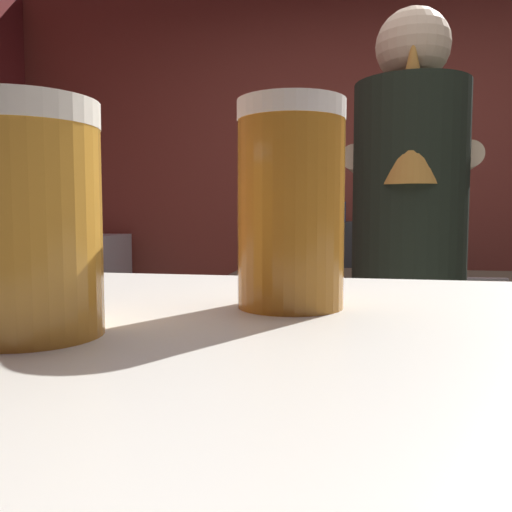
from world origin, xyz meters
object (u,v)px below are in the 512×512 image
at_px(chefs_knife, 474,279).
at_px(bottle_hot_sauce, 301,208).
at_px(mixing_bowl, 321,269).
at_px(bottle_soy, 341,210).
at_px(bottle_vinegar, 369,209).
at_px(pint_glass_far, 30,220).
at_px(mini_fridge, 69,311).
at_px(bottle_olive_oil, 330,209).
at_px(pint_glass_near, 291,205).
at_px(bartender, 408,255).

height_order(chefs_knife, bottle_hot_sauce, bottle_hot_sauce).
height_order(mixing_bowl, bottle_soy, bottle_soy).
bearing_deg(bottle_vinegar, pint_glass_far, -95.18).
distance_m(mini_fridge, mixing_bowl, 2.00).
bearing_deg(bottle_olive_oil, bottle_vinegar, -15.13).
relative_size(bottle_vinegar, bottle_soy, 1.11).
bearing_deg(pint_glass_near, bottle_soy, 90.63).
bearing_deg(bartender, mixing_bowl, 37.23).
bearing_deg(pint_glass_far, mini_fridge, 120.10).
bearing_deg(bottle_hot_sauce, mixing_bowl, -80.46).
bearing_deg(mini_fridge, bottle_soy, 2.98).
bearing_deg(bartender, bottle_soy, 14.13).
bearing_deg(bottle_soy, mixing_bowl, -92.86).
height_order(pint_glass_far, bottle_olive_oil, bottle_olive_oil).
xyz_separation_m(mixing_bowl, bottle_olive_oil, (-0.02, 1.17, 0.25)).
relative_size(chefs_knife, bottle_soy, 1.36).
bearing_deg(pint_glass_far, bottle_vinegar, 84.82).
xyz_separation_m(pint_glass_near, pint_glass_far, (-0.13, -0.12, -0.01)).
bearing_deg(bottle_hot_sauce, bottle_vinegar, -7.09).
relative_size(bottle_soy, bottle_olive_oil, 0.90).
bearing_deg(pint_glass_far, bottle_olive_oil, 89.40).
distance_m(bottle_vinegar, bottle_hot_sauce, 0.42).
bearing_deg(pint_glass_far, pint_glass_near, 41.93).
relative_size(pint_glass_far, bottle_soy, 0.75).
distance_m(pint_glass_far, bottle_hot_sauce, 3.03).
distance_m(mixing_bowl, pint_glass_near, 1.76).
relative_size(bartender, mixing_bowl, 10.57).
xyz_separation_m(mixing_bowl, bottle_hot_sauce, (-0.20, 1.16, 0.26)).
bearing_deg(bottle_olive_oil, mixing_bowl, -89.13).
relative_size(pint_glass_far, bottle_vinegar, 0.68).
height_order(bartender, bottle_soy, bartender).
relative_size(bottle_vinegar, bottle_olive_oil, 1.00).
bearing_deg(bartender, chefs_knife, -29.55).
distance_m(mixing_bowl, bottle_soy, 1.09).
relative_size(mini_fridge, bottle_olive_oil, 5.11).
bearing_deg(bottle_hot_sauce, bartender, -73.30).
distance_m(pint_glass_far, bottle_olive_oil, 3.04).
bearing_deg(pint_glass_near, pint_glass_far, -138.07).
xyz_separation_m(chefs_knife, bottle_olive_oil, (-0.59, 1.24, 0.27)).
bearing_deg(bottle_vinegar, bottle_soy, -164.39).
bearing_deg(bottle_vinegar, chefs_knife, -73.22).
xyz_separation_m(mixing_bowl, bottle_vinegar, (0.22, 1.11, 0.25)).
bearing_deg(pint_glass_near, bartender, 80.61).
height_order(bottle_vinegar, bottle_olive_oil, same).
relative_size(chefs_knife, pint_glass_near, 1.58).
relative_size(mini_fridge, chefs_knife, 4.15).
distance_m(mixing_bowl, bottle_olive_oil, 1.20).
xyz_separation_m(bartender, bottle_hot_sauce, (-0.49, 1.63, 0.16)).
relative_size(bottle_hot_sauce, bottle_olive_oil, 1.14).
relative_size(mixing_bowl, bottle_vinegar, 0.84).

